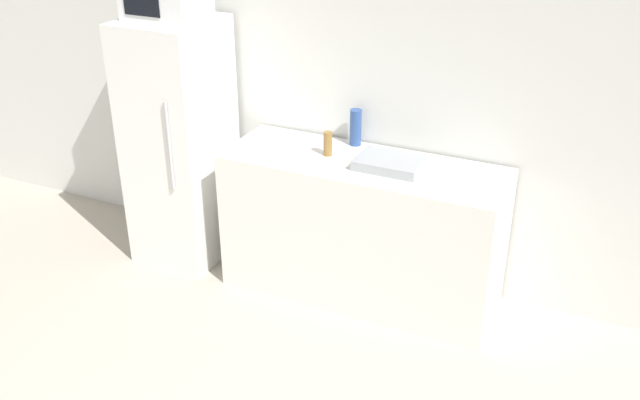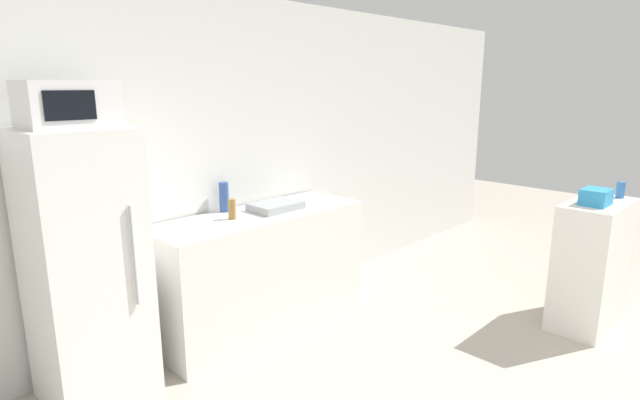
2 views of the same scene
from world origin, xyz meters
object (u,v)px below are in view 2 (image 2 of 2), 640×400
(bottle_short, at_px, (232,209))
(jar, at_px, (621,190))
(bottle_tall, at_px, (224,197))
(basket, at_px, (596,197))
(microwave, at_px, (67,104))
(refrigerator, at_px, (85,270))

(bottle_short, relative_size, jar, 1.18)
(bottle_tall, relative_size, jar, 1.83)
(basket, bearing_deg, microwave, 149.09)
(bottle_short, distance_m, jar, 3.11)
(refrigerator, relative_size, microwave, 3.58)
(refrigerator, relative_size, basket, 7.27)
(bottle_short, xyz_separation_m, basket, (2.01, -1.89, 0.07))
(jar, bearing_deg, microwave, 151.32)
(basket, bearing_deg, bottle_short, 136.72)
(basket, height_order, jar, jar)
(refrigerator, height_order, bottle_tall, refrigerator)
(bottle_tall, bearing_deg, refrigerator, -167.44)
(refrigerator, height_order, bottle_short, refrigerator)
(refrigerator, xyz_separation_m, bottle_short, (1.09, 0.03, 0.17))
(bottle_tall, distance_m, bottle_short, 0.25)
(bottle_tall, relative_size, basket, 1.02)
(refrigerator, relative_size, jar, 13.01)
(bottle_tall, height_order, jar, bottle_tall)
(microwave, xyz_separation_m, basket, (3.10, -1.86, -0.73))
(bottle_short, bearing_deg, basket, -43.28)
(refrigerator, distance_m, bottle_tall, 1.23)
(bottle_tall, bearing_deg, microwave, -167.39)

